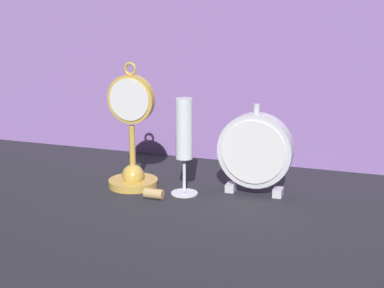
{
  "coord_description": "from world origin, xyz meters",
  "views": [
    {
      "loc": [
        0.39,
        -1.03,
        0.4
      ],
      "look_at": [
        0.0,
        0.08,
        0.1
      ],
      "focal_mm": 50.0,
      "sensor_mm": 36.0,
      "label": 1
    }
  ],
  "objects_px": {
    "mantel_clock_silver": "(255,151)",
    "wine_cork": "(154,194)",
    "champagne_flute": "(184,137)",
    "pocket_watch_on_stand": "(132,146)"
  },
  "relations": [
    {
      "from": "pocket_watch_on_stand",
      "to": "champagne_flute",
      "type": "distance_m",
      "value": 0.13
    },
    {
      "from": "pocket_watch_on_stand",
      "to": "wine_cork",
      "type": "relative_size",
      "value": 6.81
    },
    {
      "from": "wine_cork",
      "to": "champagne_flute",
      "type": "bearing_deg",
      "value": 44.88
    },
    {
      "from": "mantel_clock_silver",
      "to": "wine_cork",
      "type": "distance_m",
      "value": 0.24
    },
    {
      "from": "mantel_clock_silver",
      "to": "wine_cork",
      "type": "xyz_separation_m",
      "value": [
        -0.2,
        -0.1,
        -0.09
      ]
    },
    {
      "from": "champagne_flute",
      "to": "mantel_clock_silver",
      "type": "bearing_deg",
      "value": 19.07
    },
    {
      "from": "pocket_watch_on_stand",
      "to": "mantel_clock_silver",
      "type": "bearing_deg",
      "value": 8.14
    },
    {
      "from": "wine_cork",
      "to": "pocket_watch_on_stand",
      "type": "bearing_deg",
      "value": 141.74
    },
    {
      "from": "pocket_watch_on_stand",
      "to": "wine_cork",
      "type": "bearing_deg",
      "value": -38.26
    },
    {
      "from": "pocket_watch_on_stand",
      "to": "champagne_flute",
      "type": "relative_size",
      "value": 1.33
    }
  ]
}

